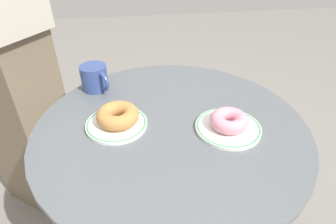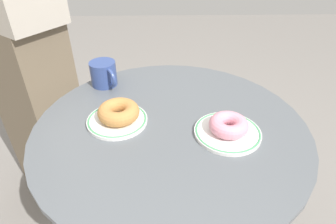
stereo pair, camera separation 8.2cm
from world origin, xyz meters
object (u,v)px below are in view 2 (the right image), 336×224
donut_pink_frosted (229,125)px  coffee_mug (104,74)px  cafe_table (170,178)px  plate_left (117,120)px  person_figure (19,41)px  plate_right (227,132)px  donut_old_fashioned (119,112)px

donut_pink_frosted → coffee_mug: (-0.38, 0.29, 0.01)m
cafe_table → plate_left: bearing=173.2°
cafe_table → person_figure: size_ratio=0.48×
coffee_mug → plate_left: bearing=-72.6°
donut_pink_frosted → plate_right: bearing=-90.0°
cafe_table → donut_old_fashioned: 0.30m
coffee_mug → plate_right: bearing=-36.8°
person_figure → donut_old_fashioned: bearing=-43.6°
plate_right → plate_left: bearing=168.6°
cafe_table → donut_pink_frosted: bearing=-15.8°
donut_pink_frosted → person_figure: size_ratio=0.07×
plate_right → donut_pink_frosted: (0.00, 0.00, 0.03)m
person_figure → coffee_mug: bearing=-28.3°
plate_left → donut_pink_frosted: bearing=-11.4°
donut_old_fashioned → cafe_table: bearing=-8.3°
plate_right → donut_old_fashioned: donut_old_fashioned is taller
plate_left → donut_pink_frosted: donut_pink_frosted is taller
donut_old_fashioned → donut_pink_frosted: size_ratio=1.12×
donut_old_fashioned → person_figure: size_ratio=0.07×
plate_left → donut_pink_frosted: size_ratio=1.64×
donut_old_fashioned → donut_pink_frosted: donut_old_fashioned is taller
donut_old_fashioned → person_figure: (-0.43, 0.41, 0.06)m
cafe_table → plate_left: (-0.16, 0.02, 0.23)m
person_figure → donut_pink_frosted: bearing=-32.9°
donut_old_fashioned → donut_pink_frosted: (0.31, -0.07, -0.00)m
donut_pink_frosted → cafe_table: bearing=164.2°
plate_right → donut_pink_frosted: size_ratio=1.71×
cafe_table → person_figure: 0.79m
cafe_table → donut_pink_frosted: 0.30m
plate_right → donut_old_fashioned: 0.31m
coffee_mug → person_figure: size_ratio=0.07×
cafe_table → coffee_mug: bearing=133.0°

